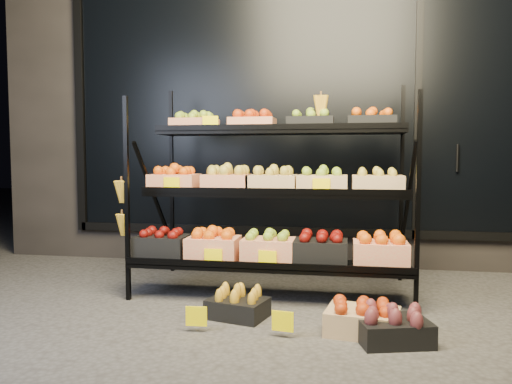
# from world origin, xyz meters

# --- Properties ---
(ground) EXTENTS (24.00, 24.00, 0.00)m
(ground) POSITION_xyz_m (0.00, 0.00, 0.00)
(ground) COLOR #514F4C
(ground) RESTS_ON ground
(building) EXTENTS (6.00, 2.08, 3.50)m
(building) POSITION_xyz_m (0.00, 2.59, 1.75)
(building) COLOR #2D2826
(building) RESTS_ON ground
(display_rack) EXTENTS (2.18, 1.02, 1.67)m
(display_rack) POSITION_xyz_m (-0.02, 0.60, 0.79)
(display_rack) COLOR black
(display_rack) RESTS_ON ground
(tag_floor_a) EXTENTS (0.13, 0.01, 0.12)m
(tag_floor_a) POSITION_xyz_m (-0.33, -0.40, 0.06)
(tag_floor_a) COLOR #FFE600
(tag_floor_a) RESTS_ON ground
(tag_floor_b) EXTENTS (0.13, 0.01, 0.12)m
(tag_floor_b) POSITION_xyz_m (0.20, -0.40, 0.06)
(tag_floor_b) COLOR #FFE600
(tag_floor_b) RESTS_ON ground
(floor_crate_midleft) EXTENTS (0.43, 0.36, 0.19)m
(floor_crate_midleft) POSITION_xyz_m (-0.14, -0.08, 0.09)
(floor_crate_midleft) COLOR black
(floor_crate_midleft) RESTS_ON ground
(floor_crate_midright) EXTENTS (0.47, 0.38, 0.21)m
(floor_crate_midright) POSITION_xyz_m (0.66, -0.25, 0.10)
(floor_crate_midright) COLOR tan
(floor_crate_midright) RESTS_ON ground
(floor_crate_right) EXTENTS (0.46, 0.39, 0.20)m
(floor_crate_right) POSITION_xyz_m (0.83, -0.36, 0.09)
(floor_crate_right) COLOR black
(floor_crate_right) RESTS_ON ground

